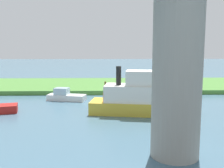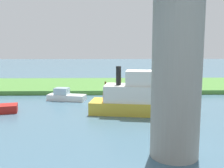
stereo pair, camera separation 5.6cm
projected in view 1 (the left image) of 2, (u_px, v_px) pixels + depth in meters
name	position (u px, v px, depth m)	size (l,w,h in m)	color
ground_plane	(122.00, 95.00, 30.74)	(160.00, 160.00, 0.00)	#476B7F
grassy_bank	(119.00, 85.00, 36.64)	(80.00, 12.00, 0.50)	#4C8438
bridge_pylon	(177.00, 62.00, 13.22)	(2.45, 2.45, 9.63)	#9E998E
person_on_bank	(120.00, 82.00, 32.77)	(0.42, 0.42, 1.39)	#2D334C
mooring_post	(105.00, 85.00, 31.77)	(0.20, 0.20, 0.90)	brown
skiff_small	(140.00, 96.00, 22.26)	(7.99, 3.73, 3.93)	gold
motorboat_white	(65.00, 96.00, 27.74)	(4.08, 2.22, 1.29)	white
motorboat_red	(173.00, 94.00, 28.97)	(4.14, 2.48, 1.30)	red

